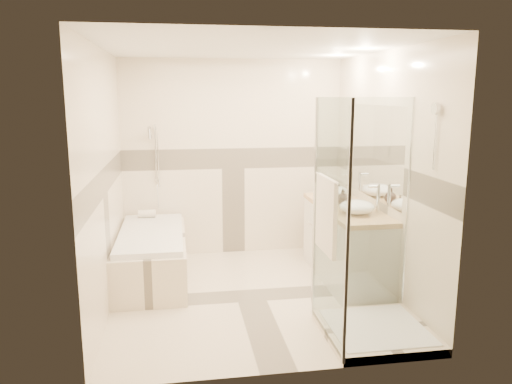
{
  "coord_description": "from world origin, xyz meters",
  "views": [
    {
      "loc": [
        -0.71,
        -4.84,
        2.06
      ],
      "look_at": [
        0.1,
        0.25,
        1.05
      ],
      "focal_mm": 35.0,
      "sensor_mm": 36.0,
      "label": 1
    }
  ],
  "objects": [
    {
      "name": "amenity_bottle_a",
      "position": [
        1.1,
        0.15,
        0.92
      ],
      "size": [
        0.08,
        0.08,
        0.14
      ],
      "primitive_type": "imported",
      "rotation": [
        0.0,
        0.0,
        -0.23
      ],
      "color": "black",
      "rests_on": "vanity"
    },
    {
      "name": "shower_enclosure",
      "position": [
        0.83,
        -0.97,
        0.51
      ],
      "size": [
        0.96,
        0.93,
        2.04
      ],
      "color": "beige",
      "rests_on": "ground"
    },
    {
      "name": "vessel_sink_near",
      "position": [
        1.1,
        0.78,
        0.92
      ],
      "size": [
        0.37,
        0.37,
        0.15
      ],
      "primitive_type": "ellipsoid",
      "color": "white",
      "rests_on": "vanity"
    },
    {
      "name": "vanity",
      "position": [
        1.12,
        0.3,
        0.43
      ],
      "size": [
        0.58,
        1.62,
        0.85
      ],
      "color": "silver",
      "rests_on": "ground"
    },
    {
      "name": "bathtub",
      "position": [
        -1.02,
        0.65,
        0.31
      ],
      "size": [
        0.75,
        1.7,
        0.56
      ],
      "color": "beige",
      "rests_on": "ground"
    },
    {
      "name": "rolled_towel",
      "position": [
        -1.1,
        1.31,
        0.61
      ],
      "size": [
        0.21,
        0.09,
        0.09
      ],
      "primitive_type": "cylinder",
      "rotation": [
        0.0,
        1.57,
        0.0
      ],
      "color": "white",
      "rests_on": "bathtub"
    },
    {
      "name": "faucet_far",
      "position": [
        1.32,
        -0.06,
        1.03
      ],
      "size": [
        0.12,
        0.03,
        0.3
      ],
      "color": "silver",
      "rests_on": "vanity"
    },
    {
      "name": "room",
      "position": [
        0.06,
        0.01,
        1.26
      ],
      "size": [
        2.82,
        3.02,
        2.52
      ],
      "color": "beige",
      "rests_on": "ground"
    },
    {
      "name": "vessel_sink_far",
      "position": [
        1.1,
        -0.06,
        0.92
      ],
      "size": [
        0.36,
        0.36,
        0.14
      ],
      "primitive_type": "ellipsoid",
      "color": "white",
      "rests_on": "vanity"
    },
    {
      "name": "faucet_near",
      "position": [
        1.32,
        0.78,
        1.02
      ],
      "size": [
        0.12,
        0.03,
        0.29
      ],
      "color": "silver",
      "rests_on": "vanity"
    },
    {
      "name": "amenity_bottle_b",
      "position": [
        1.1,
        0.39,
        0.94
      ],
      "size": [
        0.15,
        0.15,
        0.17
      ],
      "primitive_type": "imported",
      "rotation": [
        0.0,
        0.0,
        -0.09
      ],
      "color": "black",
      "rests_on": "vanity"
    },
    {
      "name": "folded_towels",
      "position": [
        1.1,
        1.02,
        0.89
      ],
      "size": [
        0.19,
        0.26,
        0.07
      ],
      "primitive_type": "cube",
      "rotation": [
        0.0,
        0.0,
        0.23
      ],
      "color": "white",
      "rests_on": "vanity"
    }
  ]
}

